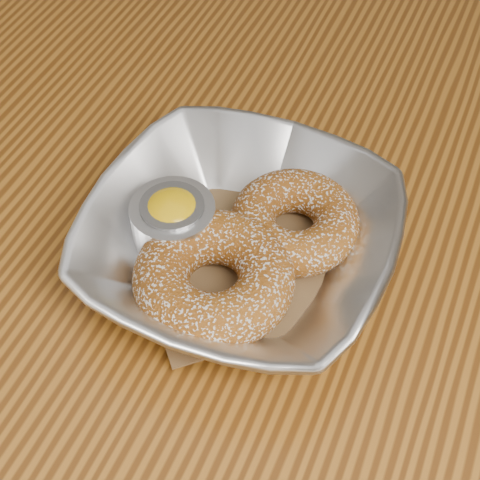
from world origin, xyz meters
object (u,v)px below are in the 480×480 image
at_px(serving_bowl, 240,243).
at_px(donut_back, 295,221).
at_px(table, 191,284).
at_px(donut_front, 214,278).
at_px(ramekin, 174,223).

bearing_deg(serving_bowl, donut_back, 49.98).
distance_m(table, donut_front, 0.16).
relative_size(donut_back, donut_front, 0.85).
bearing_deg(serving_bowl, table, 152.44).
xyz_separation_m(donut_back, ramekin, (-0.08, -0.04, 0.01)).
height_order(table, ramekin, ramekin).
height_order(donut_back, donut_front, donut_front).
height_order(donut_back, ramekin, ramekin).
bearing_deg(donut_back, table, -178.60).
height_order(table, donut_back, donut_back).
relative_size(donut_back, ramekin, 1.55).
height_order(donut_front, ramekin, ramekin).
xyz_separation_m(table, donut_back, (0.09, 0.00, 0.13)).
bearing_deg(ramekin, donut_front, -34.30).
relative_size(table, donut_back, 12.62).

